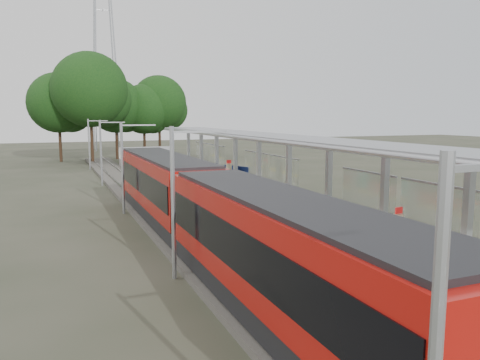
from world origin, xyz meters
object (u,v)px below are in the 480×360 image
Objects in this scene: train at (204,207)px; info_pillar_near at (398,233)px; bench_mid at (242,174)px; litter_bin at (343,219)px; bench_far at (229,171)px; info_pillar_far at (229,174)px.

train is 17.11× the size of info_pillar_near.
train is at bearing -138.31° from bench_mid.
train is 14.63m from bench_mid.
info_pillar_near is at bearing -95.21° from litter_bin.
bench_far is at bearing 85.89° from litter_bin.
litter_bin is (-1.22, -16.94, -0.12)m from bench_far.
train reaches higher than bench_mid.
bench_mid reaches higher than bench_far.
info_pillar_near is at bearing -43.89° from train.
litter_bin is at bearing -97.44° from info_pillar_far.
info_pillar_far is at bearing -107.56° from bench_far.
train reaches higher than info_pillar_far.
bench_mid is at bearing 85.19° from litter_bin.
litter_bin is at bearing -14.28° from train.
bench_far is at bearing 65.72° from train.
info_pillar_far is at bearing 81.90° from info_pillar_near.
train is at bearing -111.16° from bench_far.
train is 16.98m from bench_far.
info_pillar_near is (-1.56, -20.69, 0.19)m from bench_far.
info_pillar_far is (-1.18, -0.55, 0.12)m from bench_mid.
litter_bin is (-0.02, -13.77, -0.34)m from info_pillar_far.
bench_mid is at bearing -87.13° from bench_far.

